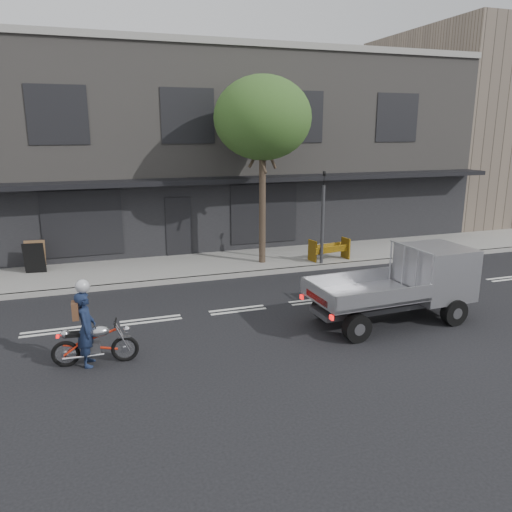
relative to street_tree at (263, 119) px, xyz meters
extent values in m
plane|color=black|center=(-2.20, -4.20, -5.28)|extent=(80.00, 80.00, 0.00)
cube|color=gray|center=(-2.20, 0.50, -5.20)|extent=(32.00, 3.20, 0.15)
cube|color=gray|center=(-2.20, -1.10, -5.20)|extent=(32.00, 0.20, 0.15)
cube|color=slate|center=(-2.20, 7.10, -1.28)|extent=(26.00, 10.00, 8.00)
cube|color=brown|center=(17.80, 7.10, -0.28)|extent=(14.00, 10.00, 10.00)
cylinder|color=#382B21|center=(0.00, 0.00, -3.28)|extent=(0.24, 0.24, 4.00)
ellipsoid|color=#32511E|center=(0.00, 0.00, 0.02)|extent=(3.40, 3.40, 2.89)
cylinder|color=#2D2D30|center=(2.00, -0.85, -3.78)|extent=(0.12, 0.12, 3.00)
imported|color=black|center=(2.00, -0.85, -2.03)|extent=(0.08, 0.10, 0.50)
torus|color=black|center=(-6.64, -6.30, -4.99)|extent=(0.60, 0.15, 0.59)
torus|color=black|center=(-5.42, -6.44, -4.99)|extent=(0.60, 0.15, 0.59)
cube|color=#2D2D30|center=(-6.08, -6.36, -4.90)|extent=(0.32, 0.24, 0.25)
ellipsoid|color=#A9A9AD|center=(-5.94, -6.38, -4.54)|extent=(0.51, 0.32, 0.24)
cube|color=black|center=(-6.36, -6.33, -4.56)|extent=(0.49, 0.26, 0.08)
cylinder|color=black|center=(-5.58, -6.42, -4.37)|extent=(0.09, 0.53, 0.03)
imported|color=#16213D|center=(-6.18, -6.37, -4.46)|extent=(0.45, 0.64, 1.64)
cylinder|color=black|center=(-0.12, -7.15, -4.93)|extent=(0.70, 0.29, 0.69)
cylinder|color=black|center=(-0.19, -5.60, -4.93)|extent=(0.70, 0.29, 0.69)
cylinder|color=black|center=(2.79, -7.01, -4.93)|extent=(0.70, 0.29, 0.69)
cylinder|color=black|center=(2.72, -5.47, -4.93)|extent=(0.70, 0.29, 0.69)
cube|color=#2D2D30|center=(1.30, -6.31, -4.78)|extent=(4.23, 1.10, 0.13)
cube|color=#B2B2B7|center=(2.71, -6.24, -4.05)|extent=(1.62, 1.71, 1.37)
cube|color=black|center=(2.71, -6.24, -3.66)|extent=(1.44, 1.61, 0.50)
cube|color=#B3B3B8|center=(0.53, -6.34, -4.44)|extent=(2.81, 1.90, 0.09)
camera|label=1|loc=(-5.91, -16.84, -0.36)|focal=35.00mm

